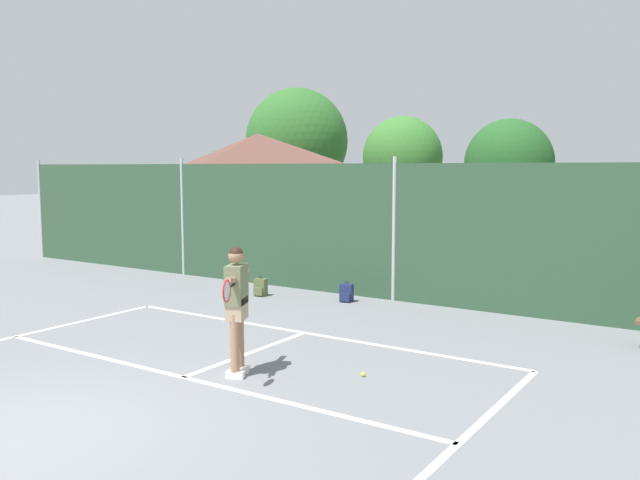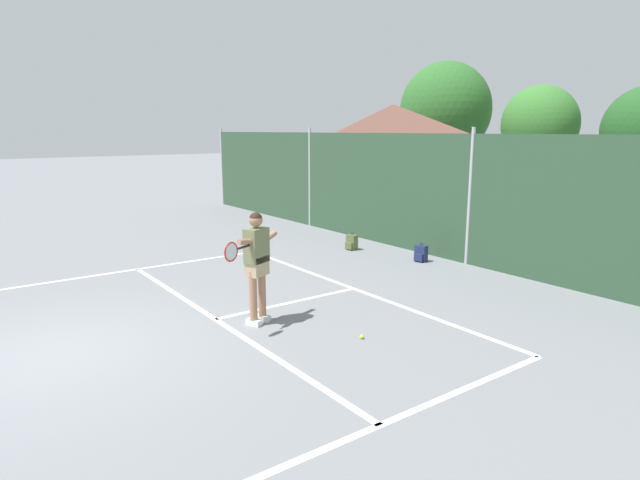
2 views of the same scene
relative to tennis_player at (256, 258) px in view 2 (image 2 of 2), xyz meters
name	(u,v)px [view 2 (image 2 of 2)]	position (x,y,z in m)	size (l,w,h in m)	color
ground_plane	(55,355)	(-0.59, -2.96, -1.11)	(120.00, 120.00, 0.00)	slate
court_markings	(103,344)	(-0.59, -2.32, -1.11)	(8.30, 11.10, 0.01)	white
chainlink_fence	(470,200)	(-0.59, 6.04, 0.42)	(26.09, 0.09, 3.20)	#2D4C33
clubhouse_building	(392,156)	(-8.32, 10.90, 1.02)	(6.95, 5.21, 4.12)	beige
tennis_player	(256,258)	(0.00, 0.00, 0.00)	(0.72, 1.30, 1.85)	silver
tennis_ball	(362,337)	(1.52, 0.95, -1.08)	(0.07, 0.07, 0.07)	#CCE033
backpack_olive	(352,243)	(-3.38, 4.79, -0.92)	(0.30, 0.28, 0.46)	#566038
backpack_navy	(421,254)	(-1.38, 5.31, -0.92)	(0.31, 0.29, 0.46)	navy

